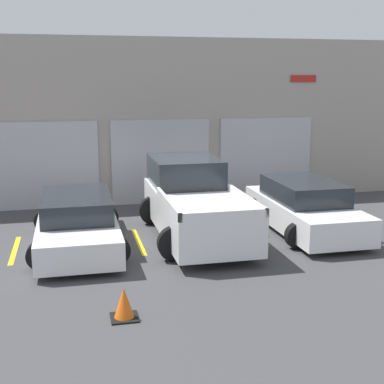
% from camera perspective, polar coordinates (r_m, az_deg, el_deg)
% --- Properties ---
extents(ground_plane, '(28.00, 28.00, 0.00)m').
position_cam_1_polar(ground_plane, '(14.81, -0.58, -3.64)').
color(ground_plane, '#3D3D3F').
extents(shophouse_building, '(16.89, 0.68, 5.27)m').
position_cam_1_polar(shophouse_building, '(17.54, -2.93, 7.40)').
color(shophouse_building, '#9E9389').
rests_on(shophouse_building, ground).
extents(pickup_truck, '(2.52, 5.06, 1.88)m').
position_cam_1_polar(pickup_truck, '(13.79, 0.17, -1.09)').
color(pickup_truck, white).
rests_on(pickup_truck, ground).
extents(sedan_white, '(2.22, 4.47, 1.35)m').
position_cam_1_polar(sedan_white, '(14.52, 11.89, -1.63)').
color(sedan_white, white).
rests_on(sedan_white, ground).
extents(sedan_side, '(2.22, 4.75, 1.26)m').
position_cam_1_polar(sedan_side, '(13.24, -12.14, -3.16)').
color(sedan_side, white).
rests_on(sedan_side, ground).
extents(parking_stripe_far_left, '(0.12, 2.20, 0.01)m').
position_cam_1_polar(parking_stripe_far_left, '(13.45, -18.38, -5.89)').
color(parking_stripe_far_left, gold).
rests_on(parking_stripe_far_left, ground).
extents(parking_stripe_left, '(0.12, 2.20, 0.01)m').
position_cam_1_polar(parking_stripe_left, '(13.47, -5.70, -5.30)').
color(parking_stripe_left, gold).
rests_on(parking_stripe_left, ground).
extents(parking_stripe_centre, '(0.12, 2.20, 0.01)m').
position_cam_1_polar(parking_stripe_centre, '(14.12, 6.34, -4.49)').
color(parking_stripe_centre, gold).
rests_on(parking_stripe_centre, ground).
extents(parking_stripe_right, '(0.12, 2.20, 0.01)m').
position_cam_1_polar(parking_stripe_right, '(15.32, 16.88, -3.62)').
color(parking_stripe_right, gold).
rests_on(parking_stripe_right, ground).
extents(traffic_cone, '(0.47, 0.47, 0.55)m').
position_cam_1_polar(traffic_cone, '(9.31, -7.26, -11.81)').
color(traffic_cone, black).
rests_on(traffic_cone, ground).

